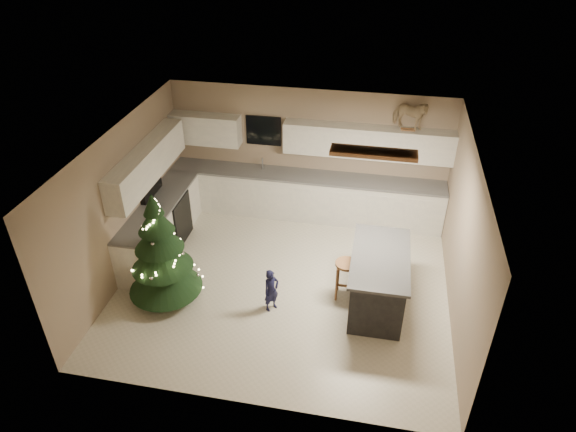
% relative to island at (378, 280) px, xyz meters
% --- Properties ---
extents(ground_plane, '(5.50, 5.50, 0.00)m').
position_rel_island_xyz_m(ground_plane, '(-1.57, 0.21, -0.48)').
color(ground_plane, beige).
extents(room_shell, '(5.52, 5.02, 2.61)m').
position_rel_island_xyz_m(room_shell, '(-1.55, 0.21, 1.27)').
color(room_shell, '#9F8569').
rests_on(room_shell, ground_plane).
extents(cabinetry, '(5.50, 3.20, 2.00)m').
position_rel_island_xyz_m(cabinetry, '(-2.48, 1.85, 0.28)').
color(cabinetry, white).
rests_on(cabinetry, ground_plane).
extents(island, '(0.90, 1.70, 0.95)m').
position_rel_island_xyz_m(island, '(0.00, 0.00, 0.00)').
color(island, black).
rests_on(island, ground_plane).
extents(bar_stool, '(0.36, 0.36, 0.70)m').
position_rel_island_xyz_m(bar_stool, '(-0.52, 0.07, 0.04)').
color(bar_stool, brown).
rests_on(bar_stool, ground_plane).
extents(christmas_tree, '(1.24, 1.19, 1.97)m').
position_rel_island_xyz_m(christmas_tree, '(-3.42, -0.49, 0.33)').
color(christmas_tree, '#3F2816').
rests_on(christmas_tree, ground_plane).
extents(toddler, '(0.32, 0.33, 0.76)m').
position_rel_island_xyz_m(toddler, '(-1.65, -0.46, -0.10)').
color(toddler, black).
rests_on(toddler, ground_plane).
extents(rocking_horse, '(0.71, 0.47, 0.58)m').
position_rel_island_xyz_m(rocking_horse, '(0.28, 2.53, 1.82)').
color(rocking_horse, brown).
rests_on(rocking_horse, cabinetry).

